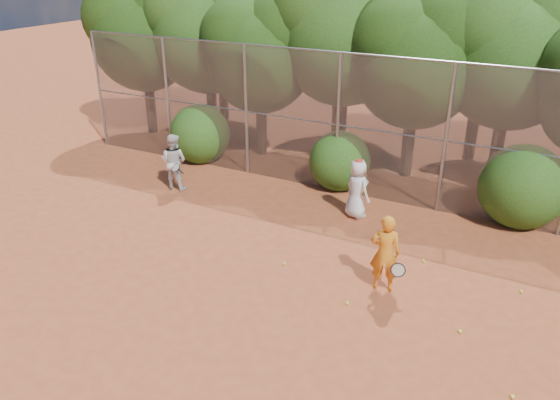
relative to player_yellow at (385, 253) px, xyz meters
The scene contains 23 objects.
ground 2.65m from the player_yellow, 137.71° to the right, with size 80.00×80.00×0.00m, color #954021.
fence_back 4.89m from the player_yellow, 114.64° to the left, with size 20.05×0.09×4.03m.
tree_0 13.32m from the player_yellow, 150.68° to the left, with size 4.38×3.81×6.00m.
tree_1 11.63m from the player_yellow, 142.10° to the left, with size 4.64×4.03×6.35m.
tree_2 9.22m from the player_yellow, 135.75° to the left, with size 3.99×3.47×5.47m.
tree_3 8.84m from the player_yellow, 117.95° to the left, with size 4.89×4.26×6.70m.
tree_4 7.28m from the player_yellow, 101.27° to the left, with size 4.19×3.64×5.73m.
tree_5 8.11m from the player_yellow, 80.73° to the left, with size 4.51×3.92×6.17m.
tree_9 13.85m from the player_yellow, 136.95° to the left, with size 4.83×4.20×6.62m.
tree_10 11.17m from the player_yellow, 117.12° to the left, with size 5.15×4.48×7.06m.
tree_11 9.55m from the player_yellow, 88.71° to the left, with size 4.64×4.03×6.35m.
bush_0 9.11m from the player_yellow, 149.60° to the left, with size 2.00×2.00×2.00m, color #214812.
bush_1 5.42m from the player_yellow, 121.80° to the left, with size 1.80×1.80×1.80m, color #214812.
bush_2 5.09m from the player_yellow, 65.08° to the left, with size 2.20×2.20×2.20m, color #214812.
player_yellow is the anchor object (origin of this frame).
player_teen 3.41m from the player_yellow, 119.91° to the left, with size 0.93×0.82×1.62m.
player_white 7.50m from the player_yellow, 162.43° to the left, with size 0.92×0.82×1.67m.
ball_0 2.08m from the player_yellow, 23.54° to the right, with size 0.07×0.07×0.07m, color #CEF22C.
ball_1 2.98m from the player_yellow, 23.90° to the left, with size 0.07×0.07×0.07m, color #CEF22C.
ball_2 1.29m from the player_yellow, 115.76° to the right, with size 0.07×0.07×0.07m, color #CEF22C.
ball_3 3.57m from the player_yellow, 35.98° to the right, with size 0.07×0.07×0.07m, color #CEF22C.
ball_4 2.39m from the player_yellow, behind, with size 0.07×0.07×0.07m, color #CEF22C.
ball_5 1.73m from the player_yellow, 70.32° to the left, with size 0.07×0.07×0.07m, color #CEF22C.
Camera 1 is at (4.44, -7.88, 6.51)m, focal length 35.00 mm.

